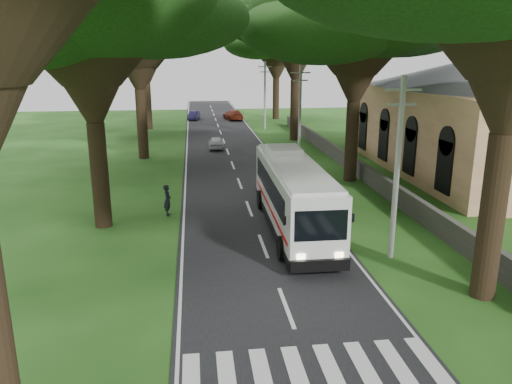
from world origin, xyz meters
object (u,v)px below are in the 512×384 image
Objects in this scene: distant_car_b at (194,115)px; pedestrian at (168,200)px; pole_near at (397,166)px; distant_car_c at (233,115)px; coach_bus at (293,194)px; distant_car_a at (216,143)px; pole_mid at (300,113)px; pole_far at (265,94)px; church at (474,108)px.

pedestrian reaches higher than distant_car_b.
distant_car_c is (-3.08, 49.47, -3.46)m from pole_near.
distant_car_b is 2.05× the size of pedestrian.
coach_bus is 2.49× the size of distant_car_c.
pole_near is at bearing 104.68° from distant_car_a.
pole_far is at bearing 90.00° from pole_mid.
coach_bus reaches higher than distant_car_b.
coach_bus is 23.42m from distant_car_a.
distant_car_a is at bearing 130.63° from pole_mid.
coach_bus is at bearing -116.99° from pedestrian.
distant_car_a is 22.77m from distant_car_b.
pole_mid is (-12.36, 4.45, -0.73)m from church.
coach_bus is at bearing -103.01° from pole_mid.
distant_car_b is 42.88m from pedestrian.
coach_bus is 3.27× the size of distant_car_b.
distant_car_c is (-15.45, 33.93, -4.19)m from church.
distant_car_a is (-6.49, -12.43, -3.56)m from pole_far.
church reaches higher than coach_bus.
church is 3.00× the size of pole_mid.
pole_far is 2.20× the size of distant_car_b.
pole_far is at bearing -40.34° from distant_car_b.
church is at bearing 35.66° from coach_bus.
pole_mid is at bearing 77.65° from coach_bus.
coach_bus is 7.31m from pedestrian.
pole_mid is 20.00m from pole_far.
pedestrian is at bearing -128.96° from pole_mid.
coach_bus is (-3.62, -35.64, -2.29)m from pole_far.
distant_car_b is at bearing -18.95° from distant_car_c.
pole_near is at bearing -90.00° from pole_mid.
pole_near reaches higher than distant_car_b.
distant_car_a is (-2.88, 23.21, -1.26)m from coach_bus.
church is 13.50× the size of pedestrian.
coach_bus is (-15.98, -11.19, -3.02)m from church.
pedestrian is (-22.55, -8.15, -4.02)m from church.
pedestrian is (-1.69, -42.85, 0.26)m from distant_car_b.
pole_far is (-12.36, 24.45, -0.73)m from church.
pole_near reaches higher than distant_car_c.
pole_mid is 1.00× the size of pole_far.
pole_mid is 16.53m from pedestrian.
pole_mid is at bearing -90.00° from pole_far.
pole_mid is at bearing -64.31° from distant_car_b.
distant_car_b is at bearing -83.53° from distant_car_a.
pedestrian is (-6.57, 3.04, -1.00)m from coach_bus.
distant_car_c is (5.42, -0.78, 0.09)m from distant_car_b.
pole_far is 0.67× the size of coach_bus.
pole_mid is at bearing 132.05° from distant_car_a.
pole_far reaches higher than coach_bus.
church is 37.51m from distant_car_c.
distant_car_c is 2.69× the size of pedestrian.
pole_far is at bearing -116.17° from distant_car_a.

